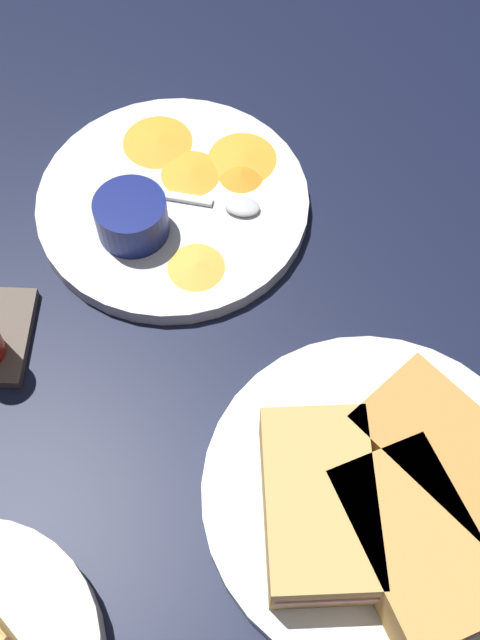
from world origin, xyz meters
TOP-DOWN VIEW (x-y plane):
  - ground_plane at (0.00, 0.00)cm, footprint 110.00×110.00cm
  - plate_sandwich_main at (-8.26, -6.12)cm, footprint 26.11×26.11cm
  - sandwich_half_near at (-10.16, -1.54)cm, footprint 13.77×8.61cm
  - sandwich_half_far at (-12.84, -8.02)cm, footprint 14.98×12.32cm
  - sandwich_half_extra at (-6.36, -10.70)cm, footprint 14.59×14.54cm
  - ramekin_dark_sauce at (-6.88, -11.83)cm, footprint 6.58×6.58cm
  - spoon_by_dark_ramekin at (-6.28, -6.52)cm, footprint 2.60×9.96cm
  - plate_chips_companion at (18.46, 11.26)cm, footprint 24.94×24.94cm
  - ramekin_light_gravy at (14.72, 14.38)cm, footprint 6.34×6.34cm
  - spoon_by_gravy_ramekin at (17.63, 6.15)cm, footprint 3.06×9.96cm
  - plantain_chip_scatter at (21.30, 8.81)cm, footprint 21.38×17.33cm

SIDE VIEW (x-z plane):
  - ground_plane at x=0.00cm, z-range -3.00..0.00cm
  - plate_sandwich_main at x=-8.26cm, z-range 0.00..1.60cm
  - plate_chips_companion at x=18.46cm, z-range 0.00..1.60cm
  - plantain_chip_scatter at x=21.30cm, z-range 1.60..2.20cm
  - spoon_by_dark_ramekin at x=-6.28cm, z-range 1.56..2.36cm
  - spoon_by_gravy_ramekin at x=17.63cm, z-range 1.56..2.36cm
  - ramekin_dark_sauce at x=-6.88cm, z-range 1.74..4.99cm
  - ramekin_light_gravy at x=14.72cm, z-range 1.74..5.57cm
  - sandwich_half_near at x=-10.16cm, z-range 1.60..6.40cm
  - sandwich_half_far at x=-12.84cm, z-range 1.60..6.40cm
  - sandwich_half_extra at x=-6.36cm, z-range 1.60..6.40cm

